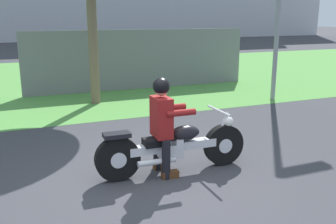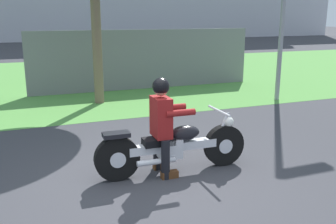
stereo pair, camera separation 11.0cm
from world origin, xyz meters
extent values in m
plane|color=#38383D|center=(0.00, 0.00, 0.00)|extent=(120.00, 120.00, 0.00)
cube|color=#549342|center=(0.00, 9.48, 0.00)|extent=(60.00, 12.00, 0.01)
cylinder|color=black|center=(1.31, 0.38, 0.31)|extent=(0.63, 0.14, 0.62)
cylinder|color=silver|center=(1.31, 0.38, 0.31)|extent=(0.22, 0.15, 0.22)
cylinder|color=black|center=(-0.32, 0.42, 0.31)|extent=(0.63, 0.14, 0.62)
cylinder|color=silver|center=(-0.32, 0.42, 0.31)|extent=(0.22, 0.15, 0.22)
cube|color=silver|center=(0.50, 0.40, 0.39)|extent=(1.31, 0.17, 0.12)
cube|color=silver|center=(0.45, 0.40, 0.37)|extent=(0.33, 0.25, 0.28)
ellipsoid|color=black|center=(0.68, 0.40, 0.57)|extent=(0.45, 0.25, 0.22)
cube|color=black|center=(0.28, 0.41, 0.49)|extent=(0.45, 0.25, 0.10)
cube|color=black|center=(-0.32, 0.42, 0.65)|extent=(0.37, 0.21, 0.06)
cylinder|color=silver|center=(1.26, 0.38, 0.56)|extent=(0.25, 0.06, 0.53)
cylinder|color=silver|center=(1.21, 0.38, 0.85)|extent=(0.05, 0.66, 0.04)
sphere|color=white|center=(1.37, 0.38, 0.67)|extent=(0.16, 0.16, 0.16)
cylinder|color=silver|center=(0.19, 0.27, 0.25)|extent=(0.55, 0.09, 0.08)
cylinder|color=black|center=(0.32, 0.58, 0.28)|extent=(0.12, 0.12, 0.56)
cube|color=#593319|center=(0.38, 0.58, 0.05)|extent=(0.24, 0.11, 0.10)
cylinder|color=black|center=(0.31, 0.22, 0.28)|extent=(0.12, 0.12, 0.56)
cube|color=#593319|center=(0.37, 0.22, 0.05)|extent=(0.24, 0.11, 0.10)
cube|color=maroon|center=(0.32, 0.40, 0.84)|extent=(0.23, 0.39, 0.56)
cylinder|color=maroon|center=(0.54, 0.57, 0.92)|extent=(0.42, 0.10, 0.09)
cylinder|color=maroon|center=(0.53, 0.23, 0.92)|extent=(0.42, 0.10, 0.09)
sphere|color=#D8A884|center=(0.32, 0.40, 1.24)|extent=(0.20, 0.20, 0.20)
sphere|color=black|center=(0.32, 0.40, 1.27)|extent=(0.24, 0.24, 0.24)
cylinder|color=brown|center=(0.42, 5.30, 1.55)|extent=(0.24, 0.24, 3.09)
cube|color=slate|center=(2.18, 6.78, 0.90)|extent=(7.00, 0.06, 1.80)
camera|label=1|loc=(-1.55, -4.32, 2.20)|focal=40.70mm
camera|label=2|loc=(-1.45, -4.36, 2.20)|focal=40.70mm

